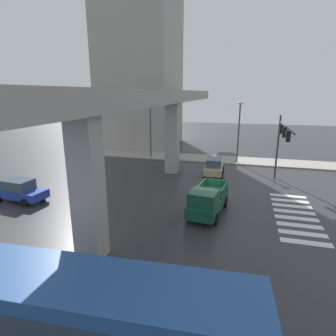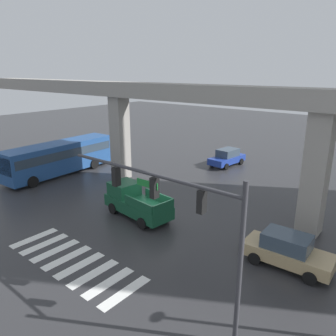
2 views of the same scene
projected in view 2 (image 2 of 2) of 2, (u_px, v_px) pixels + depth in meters
ground_plane at (155, 220)px, 21.48m from camera, size 120.00×120.00×0.00m
crosswalk_stripes at (73, 261)px, 16.77m from camera, size 8.25×2.80×0.01m
elevated_overpass at (198, 103)px, 22.84m from camera, size 57.14×1.96×8.50m
pickup_truck at (135, 202)px, 21.83m from camera, size 5.29×2.53×2.08m
city_bus at (60, 156)px, 30.51m from camera, size 3.25×10.93×2.99m
sedan_blue at (227, 157)px, 33.45m from camera, size 2.27×4.45×1.72m
sedan_tan at (287, 250)px, 16.21m from camera, size 4.36×2.08×1.72m
traffic_signal_mast at (178, 208)px, 12.09m from camera, size 8.69×0.32×6.20m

